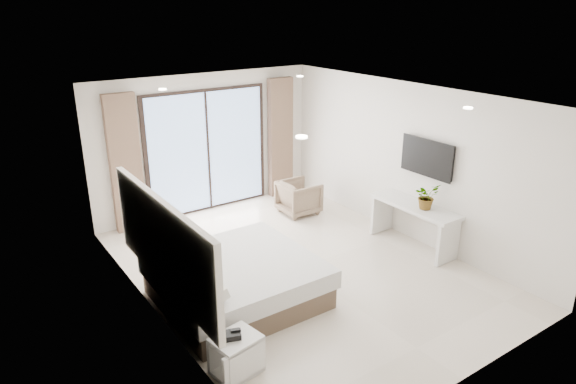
{
  "coord_description": "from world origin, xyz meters",
  "views": [
    {
      "loc": [
        -4.23,
        -5.78,
        3.93
      ],
      "look_at": [
        0.06,
        0.4,
        1.14
      ],
      "focal_mm": 32.0,
      "sensor_mm": 36.0,
      "label": 1
    }
  ],
  "objects_px": {
    "bed": "(236,281)",
    "armchair": "(299,196)",
    "nightstand": "(236,355)",
    "console_desk": "(414,216)"
  },
  "relations": [
    {
      "from": "console_desk",
      "to": "armchair",
      "type": "bearing_deg",
      "value": 107.35
    },
    {
      "from": "armchair",
      "to": "console_desk",
      "type": "bearing_deg",
      "value": -160.49
    },
    {
      "from": "nightstand",
      "to": "console_desk",
      "type": "bearing_deg",
      "value": 5.4
    },
    {
      "from": "nightstand",
      "to": "armchair",
      "type": "relative_size",
      "value": 0.79
    },
    {
      "from": "bed",
      "to": "nightstand",
      "type": "height_order",
      "value": "bed"
    },
    {
      "from": "bed",
      "to": "console_desk",
      "type": "bearing_deg",
      "value": -3.85
    },
    {
      "from": "console_desk",
      "to": "nightstand",
      "type": "bearing_deg",
      "value": -164.86
    },
    {
      "from": "nightstand",
      "to": "console_desk",
      "type": "relative_size",
      "value": 0.35
    },
    {
      "from": "bed",
      "to": "armchair",
      "type": "bearing_deg",
      "value": 38.78
    },
    {
      "from": "bed",
      "to": "nightstand",
      "type": "distance_m",
      "value": 1.51
    }
  ]
}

